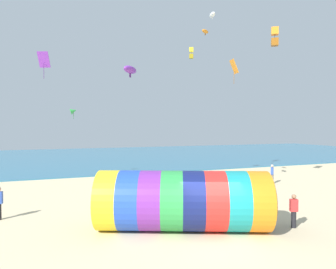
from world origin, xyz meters
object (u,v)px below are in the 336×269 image
Objects in this scene: kite_green_delta at (73,111)px; bystander_far_left at (272,174)px; kite_white_parafoil at (212,15)px; kite_orange_parafoil at (205,31)px; kite_yellow_box at (191,53)px; kite_purple_diamond at (44,60)px; bystander_mid_beach at (243,185)px; kite_orange_diamond at (234,67)px; giant_inflatable_tube at (183,200)px; kite_handler at (294,211)px; kite_purple_parafoil at (130,70)px; kite_orange_box at (275,37)px.

kite_green_delta reaches higher than bystander_far_left.
kite_orange_parafoil is at bearing 70.40° from kite_white_parafoil.
kite_yellow_box is 0.55× the size of kite_purple_diamond.
bystander_mid_beach is at bearing -77.30° from kite_yellow_box.
bystander_far_left is at bearing 10.90° from kite_orange_diamond.
kite_handler is (5.24, -1.60, -0.59)m from giant_inflatable_tube.
bystander_far_left is (6.59, -2.58, -10.53)m from kite_yellow_box.
kite_orange_parafoil reaches higher than kite_white_parafoil.
kite_orange_diamond is (0.75, -3.47, -3.72)m from kite_orange_parafoil.
kite_yellow_box is 0.96× the size of kite_white_parafoil.
kite_purple_diamond reaches higher than bystander_far_left.
kite_purple_parafoil is at bearing -23.73° from kite_purple_diamond.
bystander_far_left is (4.48, 0.86, -8.83)m from kite_orange_diamond.
kite_handler is 11.76m from bystander_far_left.
kite_purple_parafoil is (-1.01, 6.65, 7.38)m from giant_inflatable_tube.
kite_handler is 1.04× the size of kite_purple_parafoil.
bystander_far_left is (6.53, 1.04, -12.56)m from kite_white_parafoil.
kite_yellow_box is at bearing 145.24° from kite_orange_box.
kite_white_parafoil is at bearing -109.60° from kite_orange_parafoil.
kite_orange_box is at bearing 55.44° from kite_handler.
kite_purple_parafoil is 0.96× the size of bystander_mid_beach.
kite_orange_box is 0.93× the size of bystander_far_left.
kite_handler is 1.65× the size of kite_yellow_box.
bystander_far_left is (18.40, -0.98, -8.67)m from kite_purple_diamond.
kite_purple_parafoil is at bearing -173.75° from bystander_far_left.
bystander_far_left reaches higher than kite_handler.
kite_purple_diamond is 20.37m from bystander_far_left.
kite_yellow_box is at bearing 158.59° from bystander_far_left.
kite_yellow_box reaches higher than kite_green_delta.
kite_purple_diamond is at bearing -107.38° from kite_green_delta.
kite_purple_diamond is (-11.81, -1.61, -1.86)m from kite_yellow_box.
giant_inflatable_tube is at bearing 163.05° from kite_handler.
kite_orange_diamond is (11.64, -9.11, 3.21)m from kite_green_delta.
kite_purple_diamond reaches higher than kite_purple_parafoil.
kite_purple_diamond is 16.33m from bystander_mid_beach.
kite_white_parafoil is at bearing -89.11° from kite_yellow_box.
kite_yellow_box is at bearing 7.74° from kite_purple_diamond.
kite_yellow_box reaches higher than giant_inflatable_tube.
kite_yellow_box is 4.38m from kite_orange_diamond.
kite_white_parafoil is (5.41, 7.03, 11.99)m from giant_inflatable_tube.
kite_purple_parafoil is 11.24m from bystander_mid_beach.
kite_green_delta reaches higher than giant_inflatable_tube.
kite_white_parafoil is at bearing 119.28° from bystander_mid_beach.
giant_inflatable_tube is 5.46× the size of kite_orange_box.
giant_inflatable_tube is 17.40m from kite_orange_parafoil.
bystander_far_left is at bearing 55.28° from kite_handler.
kite_white_parafoil reaches higher than kite_yellow_box.
kite_white_parafoil is (0.17, 8.63, 12.58)m from kite_handler.
kite_white_parafoil is (0.06, -3.62, 2.03)m from kite_yellow_box.
giant_inflatable_tube is at bearing -75.63° from kite_green_delta.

